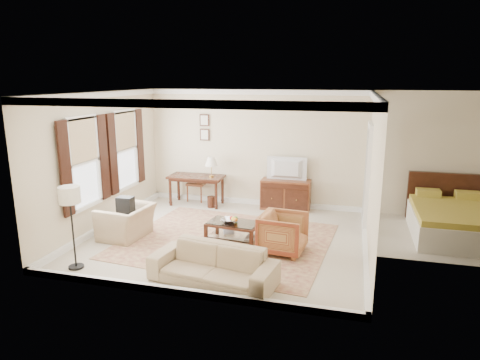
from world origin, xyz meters
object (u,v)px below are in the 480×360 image
at_px(writing_desk, 196,180).
at_px(striped_armchair, 283,231).
at_px(coffee_table, 233,227).
at_px(sideboard, 286,195).
at_px(club_armchair, 126,216).
at_px(sofa, 213,260).
at_px(tv, 286,162).

distance_m(writing_desk, striped_armchair, 3.65).
bearing_deg(writing_desk, coffee_table, -54.51).
bearing_deg(coffee_table, sideboard, 75.43).
xyz_separation_m(club_armchair, sofa, (2.33, -1.44, -0.05)).
xyz_separation_m(sideboard, sofa, (-0.49, -4.17, 0.02)).
height_order(coffee_table, sofa, sofa).
distance_m(tv, striped_armchair, 2.81).
relative_size(sideboard, sofa, 0.60).
distance_m(coffee_table, sofa, 1.72).
relative_size(tv, striped_armchair, 1.12).
xyz_separation_m(sideboard, striped_armchair, (0.38, -2.69, 0.04)).
relative_size(sideboard, tv, 1.30).
bearing_deg(writing_desk, striped_armchair, -43.49).
bearing_deg(sideboard, club_armchair, -135.82).
bearing_deg(tv, sofa, 83.28).
bearing_deg(coffee_table, writing_desk, 125.49).
height_order(tv, club_armchair, tv).
bearing_deg(coffee_table, sofa, -85.01).
relative_size(tv, club_armchair, 0.92).
distance_m(writing_desk, sofa, 4.37).
height_order(striped_armchair, club_armchair, club_armchair).
xyz_separation_m(tv, striped_armchair, (0.38, -2.67, -0.79)).
xyz_separation_m(writing_desk, club_armchair, (-0.56, -2.55, -0.20)).
relative_size(club_armchair, sofa, 0.50).
bearing_deg(tv, writing_desk, 4.14).
bearing_deg(club_armchair, sideboard, 139.41).
height_order(sideboard, sofa, sofa).
xyz_separation_m(striped_armchair, sofa, (-0.87, -1.48, -0.02)).
relative_size(tv, coffee_table, 0.87).
relative_size(writing_desk, coffee_table, 1.29).
height_order(writing_desk, coffee_table, writing_desk).
height_order(tv, coffee_table, tv).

